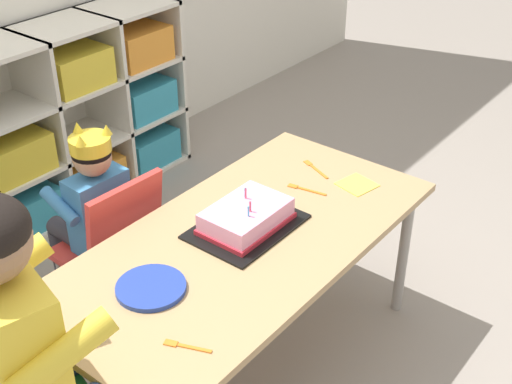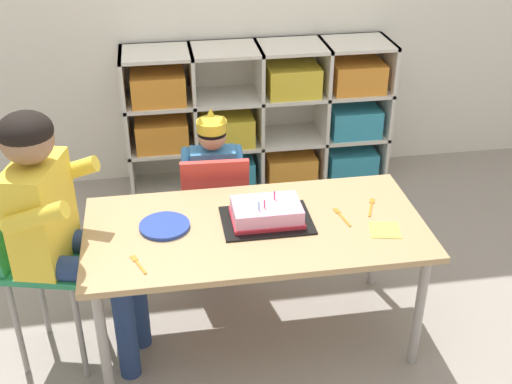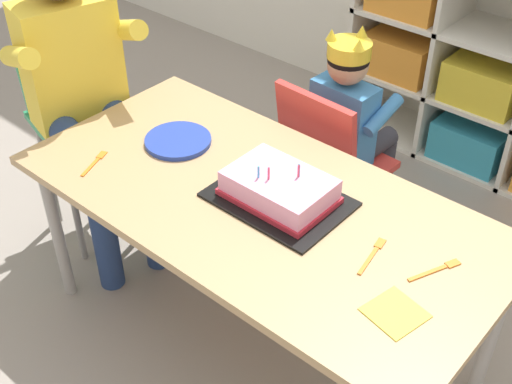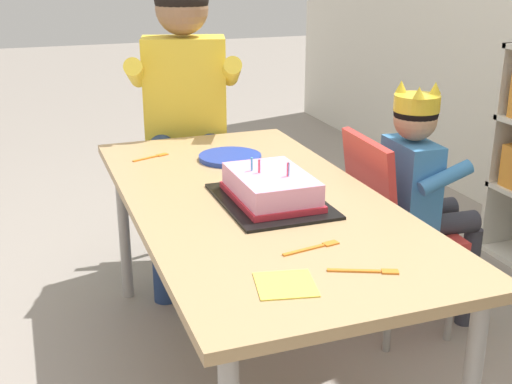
% 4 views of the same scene
% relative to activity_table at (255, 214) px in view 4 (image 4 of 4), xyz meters
% --- Properties ---
extents(ground, '(16.00, 16.00, 0.00)m').
position_rel_activity_table_xyz_m(ground, '(0.00, 0.00, -0.51)').
color(ground, gray).
extents(activity_table, '(1.35, 0.66, 0.56)m').
position_rel_activity_table_xyz_m(activity_table, '(0.00, 0.00, 0.00)').
color(activity_table, tan).
rests_on(activity_table, ground).
extents(classroom_chair_blue, '(0.35, 0.32, 0.66)m').
position_rel_activity_table_xyz_m(classroom_chair_blue, '(-0.11, 0.49, -0.13)').
color(classroom_chair_blue, red).
rests_on(classroom_chair_blue, ground).
extents(child_with_crown, '(0.30, 0.31, 0.82)m').
position_rel_activity_table_xyz_m(child_with_crown, '(-0.11, 0.60, -0.01)').
color(child_with_crown, '#3D7FBC').
rests_on(child_with_crown, ground).
extents(classroom_chair_adult_side, '(0.39, 0.37, 0.72)m').
position_rel_activity_table_xyz_m(classroom_chair_adult_side, '(-0.85, 0.03, -0.06)').
color(classroom_chair_adult_side, '#238451').
rests_on(classroom_chair_adult_side, ground).
extents(adult_helper_seated, '(0.47, 0.45, 1.10)m').
position_rel_activity_table_xyz_m(adult_helper_seated, '(-0.74, -0.00, 0.17)').
color(adult_helper_seated, yellow).
rests_on(adult_helper_seated, ground).
extents(birthday_cake_on_tray, '(0.36, 0.26, 0.12)m').
position_rel_activity_table_xyz_m(birthday_cake_on_tray, '(0.05, 0.03, 0.08)').
color(birthday_cake_on_tray, black).
rests_on(birthday_cake_on_tray, activity_table).
extents(paper_plate_stack, '(0.20, 0.20, 0.01)m').
position_rel_activity_table_xyz_m(paper_plate_stack, '(-0.36, 0.05, 0.06)').
color(paper_plate_stack, '#233DA3').
rests_on(paper_plate_stack, activity_table).
extents(paper_napkin_square, '(0.14, 0.14, 0.00)m').
position_rel_activity_table_xyz_m(paper_napkin_square, '(0.50, -0.11, 0.05)').
color(paper_napkin_square, '#F4DB4C').
rests_on(paper_napkin_square, activity_table).
extents(fork_near_cake_tray, '(0.06, 0.12, 0.00)m').
position_rel_activity_table_xyz_m(fork_near_cake_tray, '(-0.46, -0.18, 0.05)').
color(fork_near_cake_tray, orange).
rests_on(fork_near_cake_tray, activity_table).
extents(fork_at_table_front_edge, '(0.04, 0.14, 0.00)m').
position_rel_activity_table_xyz_m(fork_at_table_front_edge, '(0.36, 0.01, 0.05)').
color(fork_at_table_front_edge, orange).
rests_on(fork_at_table_front_edge, activity_table).
extents(fork_near_child_seat, '(0.07, 0.14, 0.00)m').
position_rel_activity_table_xyz_m(fork_near_child_seat, '(0.50, 0.07, 0.05)').
color(fork_near_child_seat, orange).
rests_on(fork_near_child_seat, activity_table).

